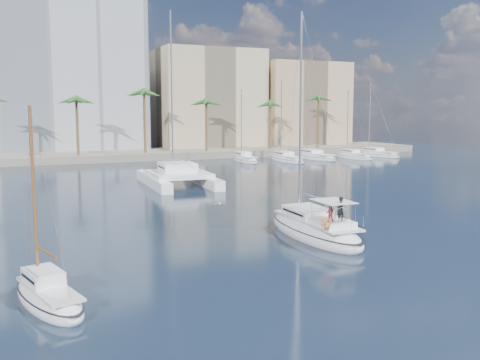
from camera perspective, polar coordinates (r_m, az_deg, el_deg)
name	(u,v)px	position (r m, az deg, el deg)	size (l,w,h in m)	color
ground	(254,237)	(35.54, 1.49, -6.13)	(160.00, 160.00, 0.00)	black
quay	(105,156)	(93.82, -14.24, 2.54)	(120.00, 14.00, 1.20)	gray
building_modern	(23,78)	(104.56, -22.15, 10.06)	(42.00, 16.00, 28.00)	silver
building_beige	(208,101)	(107.74, -3.43, 8.38)	(20.00, 14.00, 20.00)	tan
building_tan_right	(301,107)	(114.28, 6.49, 7.79)	(18.00, 12.00, 18.00)	tan
palm_centre	(107,98)	(89.57, -14.04, 8.52)	(3.60, 3.60, 12.30)	brown
palm_right	(293,99)	(100.79, 5.63, 8.57)	(3.60, 3.60, 12.30)	brown
main_sloop	(314,229)	(36.02, 7.94, -5.20)	(3.60, 10.61, 15.64)	white
small_sloop	(48,296)	(25.05, -19.76, -11.61)	(3.57, 6.62, 9.09)	white
catamaran	(178,175)	(60.07, -6.65, 0.59)	(7.16, 13.62, 19.36)	white
seagull	(220,204)	(41.69, -2.19, -2.53)	(0.95, 0.41, 0.18)	silver
moored_yacht_a	(245,162)	(86.02, 0.55, 1.93)	(2.72, 9.35, 11.90)	white
moored_yacht_b	(287,162)	(87.06, 5.01, 1.97)	(3.14, 10.78, 13.72)	white
moored_yacht_c	(315,159)	(91.99, 8.00, 2.23)	(3.55, 12.21, 15.54)	white
moored_yacht_d	(354,159)	(93.87, 12.03, 2.24)	(2.72, 9.35, 11.90)	white
moored_yacht_e	(377,156)	(99.32, 14.44, 2.45)	(3.14, 10.78, 13.72)	white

